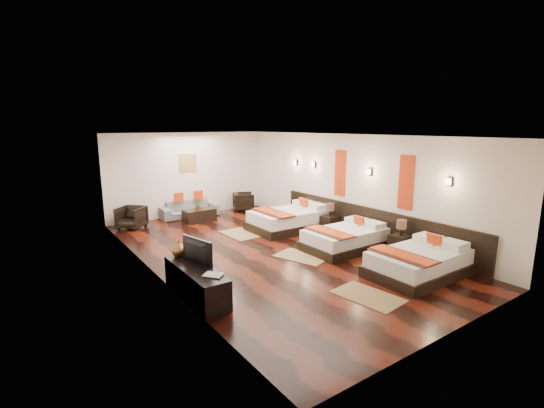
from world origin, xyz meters
TOP-DOWN VIEW (x-y plane):
  - floor at (0.00, 0.00)m, footprint 5.50×9.50m
  - ceiling at (0.00, 0.00)m, footprint 5.50×9.50m
  - back_wall at (0.00, 4.75)m, footprint 5.50×0.01m
  - left_wall at (-2.75, 0.00)m, footprint 0.01×9.50m
  - right_wall at (2.75, 0.00)m, footprint 0.01×9.50m
  - headboard_panel at (2.71, -0.80)m, footprint 0.08×6.60m
  - bed_near at (1.70, -3.10)m, footprint 2.12×1.34m
  - bed_mid at (1.70, -1.01)m, footprint 2.06×1.30m
  - bed_far at (1.70, 1.26)m, footprint 2.33×1.46m
  - nightstand_a at (2.44, -2.06)m, footprint 0.43×0.43m
  - nightstand_b at (2.44, 0.36)m, footprint 0.42×0.42m
  - jute_mat_near at (0.05, -3.20)m, footprint 0.90×1.29m
  - jute_mat_mid at (0.42, -0.85)m, footprint 1.10×1.38m
  - jute_mat_far at (0.20, 1.64)m, footprint 0.79×1.23m
  - tv_console at (-2.50, -1.42)m, footprint 0.50×1.80m
  - tv at (-2.45, -1.25)m, footprint 0.29×0.83m
  - book at (-2.50, -2.02)m, footprint 0.38×0.39m
  - figurine at (-2.50, -0.68)m, footprint 0.37×0.37m
  - sofa at (-0.14, 4.45)m, footprint 1.95×0.82m
  - armchair_left at (-2.14, 4.05)m, footprint 1.02×1.02m
  - armchair_right at (1.89, 4.28)m, footprint 0.92×0.91m
  - coffee_table at (-0.14, 3.64)m, footprint 1.02×0.54m
  - table_plant at (-0.17, 3.66)m, footprint 0.25×0.22m
  - orange_panel_a at (2.73, -1.90)m, footprint 0.04×0.40m
  - orange_panel_b at (2.73, 0.30)m, footprint 0.04×0.40m
  - sconce_near at (2.70, -3.00)m, footprint 0.07×0.12m
  - sconce_mid at (2.70, -0.80)m, footprint 0.07×0.12m
  - sconce_far at (2.70, 1.40)m, footprint 0.07×0.12m
  - sconce_lounge at (2.70, 2.30)m, footprint 0.07×0.12m
  - gold_artwork at (0.00, 4.73)m, footprint 0.60×0.04m

SIDE VIEW (x-z plane):
  - floor at x=0.00m, z-range -0.01..0.01m
  - jute_mat_near at x=0.05m, z-range 0.00..0.01m
  - jute_mat_mid at x=0.42m, z-range 0.00..0.01m
  - jute_mat_far at x=0.20m, z-range 0.00..0.01m
  - coffee_table at x=-0.14m, z-range 0.00..0.40m
  - bed_mid at x=1.70m, z-range -0.12..0.66m
  - tv_console at x=-2.50m, z-range 0.00..0.55m
  - bed_near at x=1.70m, z-range -0.13..0.68m
  - sofa at x=-0.14m, z-range 0.00..0.56m
  - nightstand_b at x=2.44m, z-range -0.13..0.72m
  - nightstand_a at x=2.44m, z-range -0.13..0.72m
  - bed_far at x=1.70m, z-range -0.14..0.75m
  - armchair_right at x=1.89m, z-range 0.00..0.65m
  - armchair_left at x=-2.14m, z-range 0.00..0.67m
  - headboard_panel at x=2.71m, z-range 0.00..0.90m
  - table_plant at x=-0.17m, z-range 0.40..0.66m
  - book at x=-2.50m, z-range 0.55..0.58m
  - figurine at x=-2.50m, z-range 0.55..0.87m
  - tv at x=-2.45m, z-range 0.55..1.02m
  - back_wall at x=0.00m, z-range 0.00..2.80m
  - left_wall at x=-2.75m, z-range 0.00..2.80m
  - right_wall at x=2.75m, z-range 0.00..2.80m
  - orange_panel_a at x=2.73m, z-range 1.05..2.35m
  - orange_panel_b at x=2.73m, z-range 1.05..2.35m
  - gold_artwork at x=0.00m, z-range 1.50..2.10m
  - sconce_near at x=2.70m, z-range 1.76..1.94m
  - sconce_mid at x=2.70m, z-range 1.76..1.94m
  - sconce_far at x=2.70m, z-range 1.76..1.94m
  - sconce_lounge at x=2.70m, z-range 1.76..1.94m
  - ceiling at x=0.00m, z-range 2.79..2.80m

